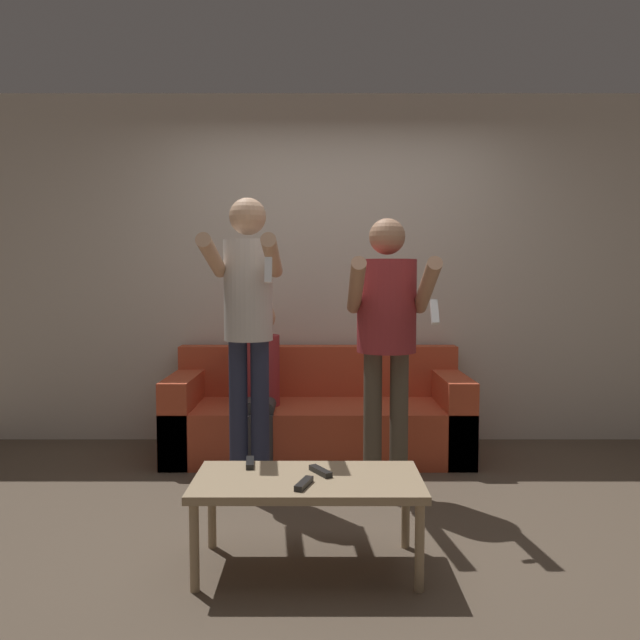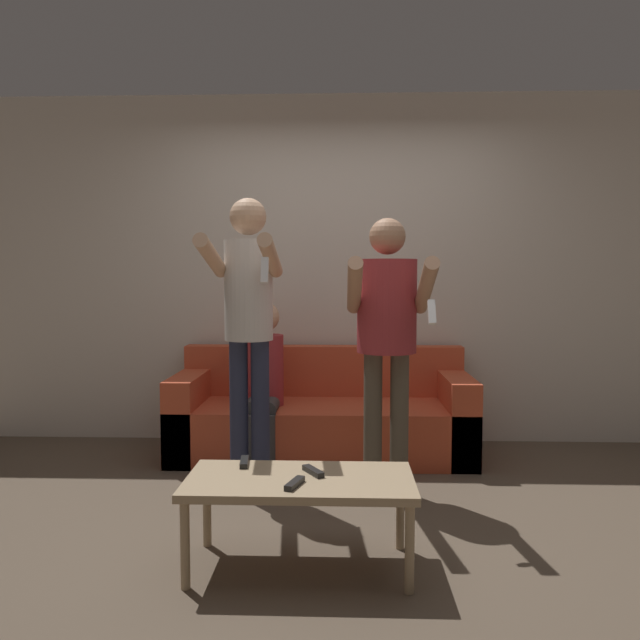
% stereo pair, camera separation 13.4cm
% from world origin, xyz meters
% --- Properties ---
extents(ground_plane, '(14.00, 14.00, 0.00)m').
position_xyz_m(ground_plane, '(0.00, 0.00, 0.00)').
color(ground_plane, brown).
extents(wall_back, '(6.40, 0.06, 2.70)m').
position_xyz_m(wall_back, '(0.00, 1.66, 1.35)').
color(wall_back, beige).
rests_on(wall_back, ground_plane).
extents(couch, '(2.13, 0.80, 0.76)m').
position_xyz_m(couch, '(-0.13, 1.23, 0.26)').
color(couch, '#C64C2D').
rests_on(couch, ground_plane).
extents(person_standing_left, '(0.41, 0.71, 1.75)m').
position_xyz_m(person_standing_left, '(-0.53, 0.39, 1.09)').
color(person_standing_left, '#282D47').
rests_on(person_standing_left, ground_plane).
extents(person_standing_right, '(0.47, 0.70, 1.64)m').
position_xyz_m(person_standing_right, '(0.28, 0.39, 1.03)').
color(person_standing_right, brown).
rests_on(person_standing_right, ground_plane).
extents(person_seated, '(0.27, 0.51, 1.12)m').
position_xyz_m(person_seated, '(-0.54, 1.07, 0.60)').
color(person_seated, '#383838').
rests_on(person_seated, ground_plane).
extents(coffee_table, '(1.01, 0.50, 0.41)m').
position_xyz_m(coffee_table, '(-0.17, -0.55, 0.37)').
color(coffee_table, tan).
rests_on(coffee_table, ground_plane).
extents(remote_near, '(0.08, 0.15, 0.02)m').
position_xyz_m(remote_near, '(-0.18, -0.67, 0.42)').
color(remote_near, black).
rests_on(remote_near, coffee_table).
extents(remote_mid, '(0.11, 0.15, 0.02)m').
position_xyz_m(remote_mid, '(-0.11, -0.50, 0.42)').
color(remote_mid, black).
rests_on(remote_mid, coffee_table).
extents(remote_far, '(0.05, 0.15, 0.02)m').
position_xyz_m(remote_far, '(-0.44, -0.38, 0.42)').
color(remote_far, black).
rests_on(remote_far, coffee_table).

